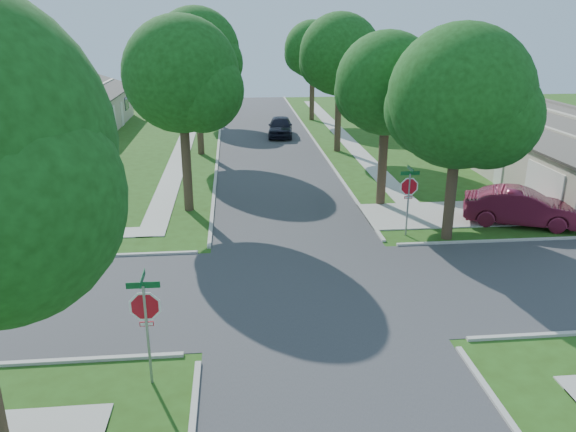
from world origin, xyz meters
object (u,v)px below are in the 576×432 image
(car_driveway, at_px, (522,207))
(car_curb_east, at_px, (280,126))
(stop_sign_sw, at_px, (145,311))
(tree_e_near, at_px, (388,88))
(tree_e_mid, at_px, (341,58))
(tree_e_far, at_px, (313,52))
(house_ne_far, at_px, (453,110))
(tree_w_mid, at_px, (197,55))
(house_nw_far, at_px, (71,110))
(tree_w_far, at_px, (206,58))
(tree_w_near, at_px, (183,80))
(tree_ne_corner, at_px, (461,104))
(car_curb_west, at_px, (225,103))
(stop_sign_ne, at_px, (409,189))

(car_driveway, relative_size, car_curb_east, 1.09)
(stop_sign_sw, height_order, car_driveway, stop_sign_sw)
(tree_e_near, distance_m, tree_e_mid, 12.02)
(car_curb_east, bearing_deg, tree_e_far, 69.76)
(house_ne_far, height_order, car_curb_east, house_ne_far)
(car_curb_east, bearing_deg, tree_w_mid, -130.71)
(tree_e_near, distance_m, car_curb_east, 18.61)
(house_nw_far, bearing_deg, tree_w_far, 10.05)
(tree_e_near, relative_size, tree_e_far, 0.95)
(tree_w_near, xyz_separation_m, car_driveway, (14.80, -3.51, -5.30))
(tree_e_mid, xyz_separation_m, car_driveway, (5.40, -15.51, -5.44))
(stop_sign_sw, height_order, tree_ne_corner, tree_ne_corner)
(car_curb_east, bearing_deg, car_curb_west, 112.03)
(tree_ne_corner, relative_size, car_curb_west, 2.18)
(tree_w_far, bearing_deg, car_driveway, -62.55)
(tree_ne_corner, xyz_separation_m, house_nw_far, (-22.35, 27.79, -4.08))
(tree_w_near, bearing_deg, stop_sign_sw, -90.23)
(tree_w_far, distance_m, house_nw_far, 12.19)
(tree_w_near, height_order, tree_w_far, tree_w_near)
(tree_w_mid, relative_size, tree_ne_corner, 1.10)
(car_curb_west, bearing_deg, house_ne_far, 153.39)
(tree_w_mid, bearing_deg, tree_e_far, 54.15)
(tree_w_near, height_order, car_driveway, tree_w_near)
(tree_w_mid, bearing_deg, tree_w_near, -90.02)
(house_ne_far, relative_size, car_curb_east, 3.00)
(tree_e_mid, height_order, tree_ne_corner, tree_e_mid)
(tree_w_near, relative_size, tree_w_mid, 0.94)
(stop_sign_ne, xyz_separation_m, car_curb_east, (-3.50, 21.92, -1.26))
(house_nw_far, xyz_separation_m, car_curb_west, (12.79, 9.39, -0.94))
(tree_w_near, height_order, house_nw_far, tree_w_near)
(tree_w_mid, distance_m, tree_ne_corner, 20.10)
(house_ne_far, distance_m, house_nw_far, 32.12)
(house_nw_far, relative_size, car_curb_west, 3.42)
(tree_e_near, bearing_deg, car_curb_east, 101.40)
(tree_e_mid, height_order, tree_w_mid, tree_w_mid)
(tree_w_far, bearing_deg, tree_w_mid, -89.95)
(tree_e_near, height_order, tree_w_far, tree_e_near)
(house_nw_far, bearing_deg, car_driveway, -45.38)
(stop_sign_ne, bearing_deg, tree_e_far, 89.90)
(tree_w_far, relative_size, car_curb_east, 1.77)
(tree_w_near, bearing_deg, tree_e_far, 69.40)
(tree_w_near, distance_m, car_driveway, 16.11)
(tree_w_far, bearing_deg, tree_e_near, -69.39)
(tree_w_near, distance_m, house_ne_far, 29.10)
(stop_sign_ne, relative_size, car_curb_east, 0.66)
(tree_w_near, bearing_deg, tree_e_mid, 51.92)
(tree_e_near, height_order, house_nw_far, tree_e_near)
(car_driveway, bearing_deg, tree_w_mid, 65.29)
(tree_e_far, relative_size, tree_ne_corner, 1.01)
(stop_sign_ne, xyz_separation_m, tree_w_mid, (-9.34, 16.31, 4.46))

